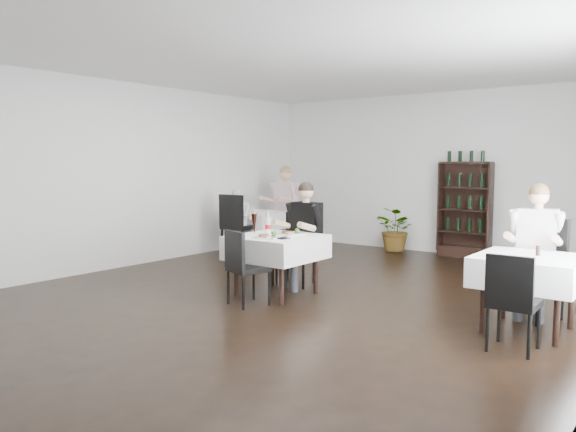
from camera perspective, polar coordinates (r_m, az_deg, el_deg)
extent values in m
plane|color=black|center=(7.15, 0.73, -8.32)|extent=(9.00, 9.00, 0.00)
plane|color=white|center=(7.06, 0.76, 16.04)|extent=(9.00, 9.00, 0.00)
plane|color=white|center=(10.90, 14.95, 4.21)|extent=(7.00, 0.00, 7.00)
plane|color=white|center=(9.45, -16.65, 4.00)|extent=(0.00, 9.00, 9.00)
cube|color=black|center=(10.64, 17.40, -3.46)|extent=(0.90, 0.28, 0.20)
cylinder|color=black|center=(7.21, -5.28, -5.34)|extent=(0.06, 0.06, 0.71)
cylinder|color=black|center=(7.76, -1.63, -4.55)|extent=(0.06, 0.06, 0.71)
cylinder|color=black|center=(6.75, -0.67, -6.06)|extent=(0.06, 0.06, 0.71)
cylinder|color=black|center=(7.33, 2.84, -5.15)|extent=(0.06, 0.06, 0.71)
cube|color=black|center=(7.19, -1.19, -2.32)|extent=(0.85, 0.85, 0.04)
cube|color=white|center=(7.21, -1.19, -3.18)|extent=(1.03, 1.03, 0.30)
cylinder|color=black|center=(10.64, -5.57, -1.85)|extent=(0.06, 0.06, 0.71)
cylinder|color=black|center=(11.14, -3.19, -1.50)|extent=(0.06, 0.06, 0.71)
cylinder|color=black|center=(10.19, -2.75, -2.15)|extent=(0.06, 0.06, 0.71)
cylinder|color=black|center=(10.72, -0.42, -1.77)|extent=(0.06, 0.06, 0.71)
cube|color=black|center=(10.63, -2.99, 0.20)|extent=(0.80, 0.80, 0.04)
cube|color=white|center=(10.64, -2.99, -0.39)|extent=(0.98, 0.98, 0.30)
cylinder|color=black|center=(5.98, 19.21, -7.88)|extent=(0.06, 0.06, 0.71)
cylinder|color=black|center=(6.61, 21.04, -6.67)|extent=(0.06, 0.06, 0.71)
cylinder|color=black|center=(5.81, 25.66, -8.50)|extent=(0.06, 0.06, 0.71)
cylinder|color=black|center=(6.47, 26.88, -7.17)|extent=(0.06, 0.06, 0.71)
cube|color=black|center=(6.14, 23.33, -4.11)|extent=(0.80, 0.80, 0.04)
cube|color=white|center=(6.16, 23.29, -5.12)|extent=(0.98, 0.98, 0.30)
imported|color=#1F581E|center=(10.96, 10.98, -1.33)|extent=(0.95, 0.89, 0.85)
cylinder|color=black|center=(7.74, -1.18, -5.53)|extent=(0.04, 0.04, 0.46)
cylinder|color=black|center=(8.09, 0.00, -5.04)|extent=(0.04, 0.04, 0.46)
cylinder|color=black|center=(7.58, 1.56, -5.76)|extent=(0.04, 0.04, 0.46)
cylinder|color=black|center=(7.94, 2.64, -5.25)|extent=(0.04, 0.04, 0.46)
cube|color=black|center=(7.79, 0.76, -3.53)|extent=(0.55, 0.55, 0.07)
cube|color=black|center=(7.95, 1.34, -1.40)|extent=(0.46, 0.15, 0.50)
cylinder|color=black|center=(6.74, -1.92, -7.38)|extent=(0.03, 0.03, 0.41)
cylinder|color=black|center=(6.56, -4.56, -7.76)|extent=(0.03, 0.03, 0.41)
cylinder|color=black|center=(7.04, -3.52, -6.84)|extent=(0.03, 0.03, 0.41)
cylinder|color=black|center=(6.86, -6.08, -7.18)|extent=(0.03, 0.03, 0.41)
cube|color=black|center=(6.75, -4.03, -5.36)|extent=(0.52, 0.52, 0.06)
cube|color=black|center=(6.61, -5.44, -3.47)|extent=(0.40, 0.17, 0.45)
cylinder|color=black|center=(11.17, -1.51, -2.25)|extent=(0.03, 0.03, 0.41)
cylinder|color=black|center=(11.33, 0.11, -2.14)|extent=(0.03, 0.03, 0.41)
cylinder|color=black|center=(10.85, -0.66, -2.48)|extent=(0.03, 0.03, 0.41)
cylinder|color=black|center=(11.02, 0.99, -2.35)|extent=(0.03, 0.03, 0.41)
cube|color=black|center=(11.06, -0.27, -1.11)|extent=(0.55, 0.55, 0.06)
cube|color=black|center=(11.12, 0.59, 0.18)|extent=(0.39, 0.21, 0.45)
cylinder|color=black|center=(10.22, -3.13, -2.67)|extent=(0.04, 0.04, 0.52)
cylinder|color=black|center=(9.87, -4.71, -2.98)|extent=(0.04, 0.04, 0.52)
cylinder|color=black|center=(10.49, -5.10, -2.47)|extent=(0.04, 0.04, 0.52)
cylinder|color=black|center=(10.15, -6.70, -2.76)|extent=(0.04, 0.04, 0.52)
cube|color=black|center=(10.14, -4.93, -1.08)|extent=(0.55, 0.55, 0.08)
cube|color=black|center=(9.93, -5.80, 0.54)|extent=(0.52, 0.09, 0.56)
cylinder|color=black|center=(6.67, 20.88, -7.47)|extent=(0.04, 0.04, 0.50)
cylinder|color=black|center=(7.02, 23.00, -6.91)|extent=(0.04, 0.04, 0.50)
cylinder|color=black|center=(6.43, 24.05, -8.06)|extent=(0.04, 0.04, 0.50)
cylinder|color=black|center=(6.80, 26.08, -7.44)|extent=(0.04, 0.04, 0.50)
cube|color=black|center=(6.67, 23.60, -5.08)|extent=(0.64, 0.64, 0.08)
cube|color=black|center=(6.82, 24.76, -2.39)|extent=(0.49, 0.22, 0.55)
cylinder|color=black|center=(5.71, 24.11, -10.25)|extent=(0.03, 0.03, 0.41)
cylinder|color=black|center=(5.37, 23.27, -11.19)|extent=(0.03, 0.03, 0.41)
cylinder|color=black|center=(5.79, 20.63, -9.91)|extent=(0.03, 0.03, 0.41)
cylinder|color=black|center=(5.46, 19.58, -10.80)|extent=(0.03, 0.03, 0.41)
cube|color=black|center=(5.52, 21.98, -8.22)|extent=(0.41, 0.41, 0.06)
cube|color=black|center=(5.29, 21.56, -6.13)|extent=(0.41, 0.05, 0.44)
cube|color=#3B3B42|center=(7.63, 0.42, -3.16)|extent=(0.18, 0.43, 0.14)
cylinder|color=#3B3B42|center=(7.56, -0.51, -5.67)|extent=(0.11, 0.11, 0.49)
cube|color=#3B3B42|center=(7.50, 1.55, -3.31)|extent=(0.18, 0.43, 0.14)
cylinder|color=#3B3B42|center=(7.42, 0.63, -5.87)|extent=(0.11, 0.11, 0.49)
cube|color=black|center=(7.67, 1.93, -0.64)|extent=(0.42, 0.26, 0.55)
cylinder|color=tan|center=(7.62, -0.71, -0.82)|extent=(0.11, 0.32, 0.15)
cylinder|color=tan|center=(7.32, 1.91, -1.09)|extent=(0.11, 0.32, 0.15)
sphere|color=tan|center=(7.62, 1.84, 2.49)|extent=(0.21, 0.21, 0.21)
sphere|color=black|center=(7.62, 1.84, 2.72)|extent=(0.21, 0.21, 0.21)
cube|color=#3B3B42|center=(11.05, -1.36, -0.09)|extent=(0.22, 0.49, 0.16)
cylinder|color=#3B3B42|center=(10.95, -2.13, -2.02)|extent=(0.12, 0.12, 0.56)
cube|color=#3B3B42|center=(10.89, -0.54, -0.17)|extent=(0.22, 0.49, 0.16)
cylinder|color=#3B3B42|center=(10.79, -1.31, -2.14)|extent=(0.12, 0.12, 0.56)
cube|color=#CBA7AB|center=(11.09, -0.15, 1.87)|extent=(0.48, 0.31, 0.62)
cylinder|color=tan|center=(11.07, -2.23, 1.74)|extent=(0.14, 0.36, 0.18)
cylinder|color=tan|center=(10.69, -0.33, 1.61)|extent=(0.14, 0.36, 0.18)
sphere|color=tan|center=(11.05, -0.24, 4.33)|extent=(0.24, 0.24, 0.24)
sphere|color=olive|center=(11.05, -0.24, 4.50)|extent=(0.24, 0.24, 0.24)
cube|color=#3B3B42|center=(10.12, -4.29, -1.51)|extent=(0.12, 0.36, 0.12)
cylinder|color=#3B3B42|center=(10.27, -3.71, -2.92)|extent=(0.09, 0.09, 0.42)
cube|color=#3B3B42|center=(10.24, -5.01, -1.44)|extent=(0.12, 0.36, 0.12)
cylinder|color=#3B3B42|center=(10.38, -4.42, -2.83)|extent=(0.09, 0.09, 0.42)
cube|color=silver|center=(10.03, -5.29, 0.04)|extent=(0.34, 0.19, 0.47)
cylinder|color=tan|center=(10.07, -3.58, -0.03)|extent=(0.07, 0.27, 0.13)
cylinder|color=tan|center=(10.33, -5.22, 0.10)|extent=(0.07, 0.27, 0.13)
sphere|color=tan|center=(10.01, -5.24, 2.09)|extent=(0.18, 0.18, 0.18)
sphere|color=beige|center=(10.01, -5.24, 2.23)|extent=(0.18, 0.18, 0.18)
cube|color=#3B3B42|center=(6.70, 22.78, -4.69)|extent=(0.17, 0.44, 0.14)
cylinder|color=#3B3B42|center=(6.58, 22.39, -7.70)|extent=(0.11, 0.11, 0.50)
cube|color=#3B3B42|center=(6.67, 24.51, -4.80)|extent=(0.17, 0.44, 0.14)
cylinder|color=#3B3B42|center=(6.55, 24.16, -7.84)|extent=(0.11, 0.11, 0.50)
cube|color=silver|center=(6.83, 24.01, -1.70)|extent=(0.42, 0.25, 0.56)
cylinder|color=tan|center=(6.60, 21.62, -2.02)|extent=(0.10, 0.32, 0.16)
cylinder|color=tan|center=(6.52, 25.67, -2.25)|extent=(0.10, 0.32, 0.16)
sphere|color=tan|center=(6.77, 24.13, 1.89)|extent=(0.21, 0.21, 0.21)
sphere|color=brown|center=(6.77, 24.14, 2.15)|extent=(0.21, 0.21, 0.21)
cube|color=white|center=(7.26, 0.29, -1.84)|extent=(0.34, 0.34, 0.02)
cube|color=#592719|center=(7.26, -0.03, -1.65)|extent=(0.12, 0.09, 0.03)
sphere|color=#2E6A1C|center=(7.26, 0.94, -1.50)|extent=(0.07, 0.07, 0.07)
cube|color=#986745|center=(7.19, 0.11, -1.75)|extent=(0.13, 0.12, 0.02)
cube|color=white|center=(6.95, -2.12, -2.18)|extent=(0.35, 0.35, 0.02)
cube|color=#592719|center=(6.95, -2.45, -1.98)|extent=(0.14, 0.13, 0.03)
sphere|color=#2E6A1C|center=(6.93, -1.45, -1.83)|extent=(0.07, 0.07, 0.07)
cube|color=#986745|center=(6.88, -2.33, -2.09)|extent=(0.10, 0.08, 0.02)
cone|color=black|center=(7.28, -3.45, -0.83)|extent=(0.08, 0.08, 0.27)
cylinder|color=silver|center=(7.27, -3.46, 0.50)|extent=(0.02, 0.02, 0.07)
cone|color=gold|center=(7.41, -2.04, -0.81)|extent=(0.07, 0.07, 0.25)
cylinder|color=silver|center=(7.39, -2.04, 0.39)|extent=(0.02, 0.02, 0.06)
cylinder|color=silver|center=(7.31, -2.05, -0.97)|extent=(0.07, 0.07, 0.23)
cylinder|color=red|center=(7.32, -2.05, -1.11)|extent=(0.07, 0.07, 0.06)
cylinder|color=silver|center=(7.30, -2.06, 0.14)|extent=(0.03, 0.03, 0.06)
cube|color=black|center=(6.92, -0.73, -2.25)|extent=(0.20, 0.16, 0.01)
cylinder|color=silver|center=(6.93, -0.87, -2.15)|extent=(0.03, 0.21, 0.01)
cylinder|color=silver|center=(6.91, -0.59, -2.18)|extent=(0.02, 0.21, 0.01)
cylinder|color=black|center=(6.18, 24.04, -3.23)|extent=(0.05, 0.05, 0.10)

